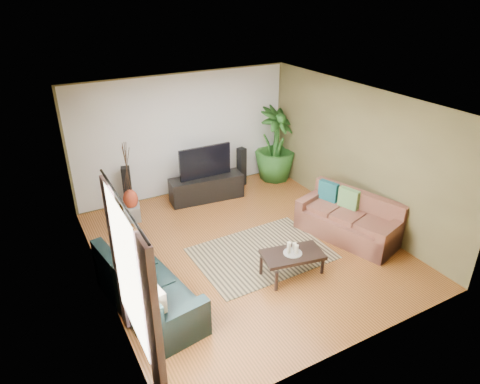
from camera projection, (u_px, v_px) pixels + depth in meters
floor at (245, 247)px, 7.86m from camera, size 5.50×5.50×0.00m
ceiling at (246, 102)px, 6.66m from camera, size 5.50×5.50×0.00m
wall_back at (184, 135)px, 9.42m from camera, size 5.00×0.00×5.00m
wall_front at (359, 265)px, 5.10m from camera, size 5.00×0.00×5.00m
wall_left at (95, 216)px, 6.18m from camera, size 0.00×5.50×5.50m
wall_right at (357, 155)px, 8.34m from camera, size 0.00×5.50×5.50m
backwall_panel at (184, 135)px, 9.41m from camera, size 4.90×0.00×4.90m
window_pane at (127, 272)px, 4.91m from camera, size 0.00×1.80×1.80m
curtain_near at (154, 328)px, 4.45m from camera, size 0.08×0.35×2.20m
curtain_far at (117, 256)px, 5.63m from camera, size 0.08×0.35×2.20m
curtain_rod at (121, 201)px, 4.53m from camera, size 0.03×1.90×0.03m
sofa_left at (148, 285)px, 6.21m from camera, size 1.16×2.12×0.85m
sofa_right at (348, 217)px, 8.00m from camera, size 1.36×2.04×0.85m
area_rug at (262, 253)px, 7.68m from camera, size 2.37×1.70×0.01m
coffee_table at (292, 264)px, 7.06m from camera, size 1.08×0.73×0.41m
candle_tray at (293, 253)px, 6.97m from camera, size 0.31×0.31×0.01m
candle_tall at (289, 248)px, 6.92m from camera, size 0.06×0.06×0.20m
candle_mid at (296, 249)px, 6.92m from camera, size 0.06×0.06×0.15m
candle_short at (294, 246)px, 7.02m from camera, size 0.06×0.06×0.13m
tv_stand at (207, 188)px, 9.49m from camera, size 1.66×0.65×0.54m
television at (205, 162)px, 9.23m from camera, size 1.18×0.06×0.70m
speaker_left at (128, 188)px, 8.98m from camera, size 0.22×0.23×0.96m
speaker_right at (242, 166)px, 10.10m from camera, size 0.19×0.21×0.92m
potted_plant at (276, 145)px, 10.23m from camera, size 1.31×1.31×1.76m
plant_pot at (275, 173)px, 10.56m from camera, size 0.33×0.33×0.25m
pedestal at (132, 213)px, 8.70m from camera, size 0.39×0.39×0.32m
vase at (131, 199)px, 8.56m from camera, size 0.30×0.30×0.41m
side_table at (118, 263)px, 6.97m from camera, size 0.56×0.56×0.53m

